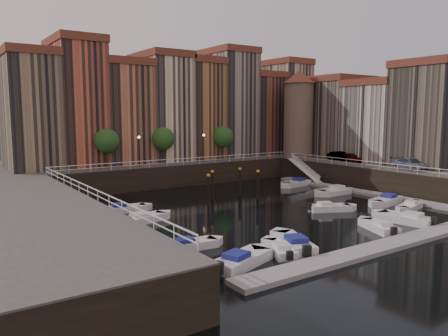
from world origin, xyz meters
TOP-DOWN VIEW (x-y plane):
  - ground at (0.00, 0.00)m, footprint 200.00×200.00m
  - quay_far at (0.00, 26.00)m, footprint 80.00×20.00m
  - quay_right at (28.00, -2.00)m, footprint 20.00×36.00m
  - dock_left at (-16.20, -1.00)m, footprint 2.00×28.00m
  - dock_right at (16.20, -1.00)m, footprint 2.00×28.00m
  - dock_near at (0.00, -17.00)m, footprint 30.00×2.00m
  - mountains at (1.72, 110.00)m, footprint 145.00×100.00m
  - far_terrace at (3.31, 23.50)m, footprint 48.70×10.30m
  - right_terrace at (26.50, 3.80)m, footprint 9.30×24.30m
  - corner_tower at (20.00, 14.50)m, footprint 5.20×5.20m
  - promenade_trees at (-1.33, 18.20)m, footprint 21.20×3.20m
  - street_lamps at (-1.00, 17.20)m, footprint 10.36×0.36m
  - railings at (0.00, 4.88)m, footprint 36.08×34.04m
  - gangway at (17.10, 10.00)m, footprint 2.78×8.32m
  - mooring_pilings at (0.08, 4.95)m, footprint 7.04×3.29m
  - boat_left_0 at (-12.35, -14.04)m, footprint 5.24×3.32m
  - boat_left_1 at (-13.28, -8.88)m, footprint 4.26×1.85m
  - boat_left_2 at (-12.52, 0.61)m, footprint 4.56×2.65m
  - boat_left_3 at (-12.85, 0.67)m, footprint 4.68×2.49m
  - boat_left_4 at (-12.81, 5.66)m, footprint 4.63×2.17m
  - boat_right_0 at (12.67, -10.17)m, footprint 4.30×2.43m
  - boat_right_1 at (13.10, -7.05)m, footprint 5.21×2.67m
  - boat_right_2 at (12.91, 0.10)m, footprint 4.56×1.77m
  - boat_right_3 at (12.90, 0.43)m, footprint 5.11×1.87m
  - boat_right_4 at (13.50, 7.80)m, footprint 5.08×2.46m
  - boat_near_0 at (-8.45, -13.47)m, footprint 2.75×4.17m
  - boat_near_1 at (-6.85, -13.20)m, footprint 3.56×5.36m
  - boat_near_2 at (2.84, -13.64)m, footprint 3.02×4.52m
  - boat_near_3 at (7.21, -13.40)m, footprint 2.58×5.31m
  - car_a at (21.40, 5.00)m, footprint 2.51×4.18m
  - car_b at (21.31, 6.93)m, footprint 1.96×4.39m
  - car_c at (20.71, -4.90)m, footprint 2.95×5.36m
  - boat_extra_0 at (5.09, -5.86)m, footprint 4.53×3.32m

SIDE VIEW (x-z plane):
  - ground at x=0.00m, z-range 0.00..0.00m
  - dock_left at x=-16.20m, z-range 0.00..0.35m
  - dock_right at x=16.20m, z-range 0.00..0.35m
  - dock_near at x=0.00m, z-range 0.00..0.35m
  - boat_near_0 at x=-8.45m, z-range -0.15..0.79m
  - boat_right_0 at x=12.67m, z-range -0.16..0.80m
  - boat_left_1 at x=-13.28m, z-range -0.16..0.81m
  - boat_left_2 at x=-12.52m, z-range -0.17..0.85m
  - boat_near_2 at x=2.84m, z-range -0.17..0.86m
  - boat_extra_0 at x=5.09m, z-range -0.17..0.87m
  - boat_right_2 at x=12.91m, z-range -0.17..0.87m
  - boat_left_4 at x=-12.81m, z-range -0.17..0.87m
  - boat_left_3 at x=-12.85m, z-range -0.17..0.88m
  - boat_right_4 at x=13.50m, z-range -0.19..0.96m
  - boat_right_1 at x=13.10m, z-range -0.19..0.98m
  - boat_right_3 at x=12.90m, z-range -0.19..0.98m
  - boat_left_0 at x=-12.35m, z-range -0.19..0.99m
  - boat_near_3 at x=7.21m, z-range -0.19..1.00m
  - boat_near_1 at x=-6.85m, z-range -0.20..1.01m
  - quay_far at x=0.00m, z-range 0.00..3.00m
  - quay_right at x=28.00m, z-range 0.00..3.00m
  - mooring_pilings at x=0.08m, z-range -0.24..3.54m
  - gangway at x=17.10m, z-range 0.05..3.78m
  - car_a at x=21.40m, z-range 3.00..4.33m
  - car_b at x=21.31m, z-range 3.00..4.40m
  - car_c at x=20.71m, z-range 3.00..4.47m
  - railings at x=0.00m, z-range 3.53..4.05m
  - street_lamps at x=-1.00m, z-range 3.81..7.99m
  - promenade_trees at x=-1.33m, z-range 3.98..9.18m
  - mountains at x=1.72m, z-range -1.08..16.92m
  - right_terrace at x=26.50m, z-range 2.56..16.56m
  - corner_tower at x=20.00m, z-range 3.29..17.09m
  - far_terrace at x=3.31m, z-range 2.20..19.70m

